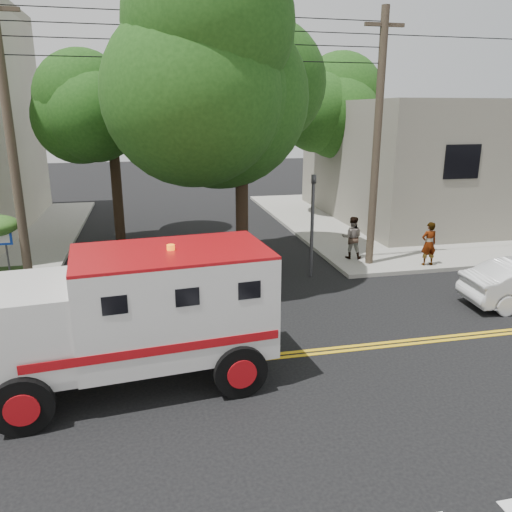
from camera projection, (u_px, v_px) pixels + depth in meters
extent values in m
plane|color=black|center=(232.00, 361.00, 11.73)|extent=(100.00, 100.00, 0.00)
cube|color=gray|center=(435.00, 217.00, 27.14)|extent=(17.00, 17.00, 0.15)
cube|color=slate|center=(460.00, 159.00, 27.06)|extent=(14.00, 12.00, 6.00)
cylinder|color=#382D23|center=(12.00, 151.00, 14.95)|extent=(0.28, 0.28, 9.00)
cylinder|color=#382D23|center=(377.00, 145.00, 17.58)|extent=(0.28, 0.28, 9.00)
cylinder|color=black|center=(242.00, 176.00, 17.15)|extent=(0.44, 0.44, 7.00)
sphere|color=#183C10|center=(241.00, 68.00, 16.17)|extent=(5.32, 5.32, 5.32)
sphere|color=#183C10|center=(281.00, 47.00, 15.54)|extent=(4.56, 4.56, 4.56)
cylinder|color=black|center=(116.00, 179.00, 21.59)|extent=(0.44, 0.44, 5.60)
sphere|color=#183C10|center=(111.00, 112.00, 20.80)|extent=(3.92, 3.92, 3.92)
sphere|color=#183C10|center=(131.00, 102.00, 20.33)|extent=(3.36, 3.36, 3.36)
cylinder|color=black|center=(334.00, 161.00, 27.65)|extent=(0.44, 0.44, 5.95)
sphere|color=#183C10|center=(336.00, 105.00, 26.81)|extent=(4.20, 4.20, 4.20)
sphere|color=#183C10|center=(357.00, 96.00, 26.31)|extent=(3.60, 3.60, 3.60)
cylinder|color=#3F3F42|center=(312.00, 227.00, 17.26)|extent=(0.12, 0.12, 3.60)
imported|color=#3F3F42|center=(313.00, 188.00, 16.88)|extent=(0.15, 0.18, 0.90)
cylinder|color=#3F3F42|center=(8.00, 262.00, 15.99)|extent=(0.06, 0.06, 2.00)
cube|color=#0C33A5|center=(4.00, 238.00, 15.71)|extent=(0.45, 0.03, 0.45)
cube|color=beige|center=(173.00, 301.00, 10.55)|extent=(4.18, 2.72, 2.14)
cube|color=beige|center=(34.00, 327.00, 9.79)|extent=(1.84, 2.39, 1.73)
cube|color=#A10C11|center=(171.00, 251.00, 10.24)|extent=(4.18, 2.72, 0.06)
cylinder|color=black|center=(23.00, 405.00, 8.98)|extent=(1.15, 0.44, 1.12)
cylinder|color=black|center=(35.00, 350.00, 11.06)|extent=(1.15, 0.44, 1.12)
cylinder|color=black|center=(240.00, 370.00, 10.19)|extent=(1.15, 0.44, 1.12)
cylinder|color=black|center=(214.00, 326.00, 12.27)|extent=(1.15, 0.44, 1.12)
imported|color=gray|center=(429.00, 244.00, 18.32)|extent=(0.60, 0.39, 1.63)
imported|color=gray|center=(352.00, 238.00, 19.19)|extent=(0.97, 0.87, 1.64)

